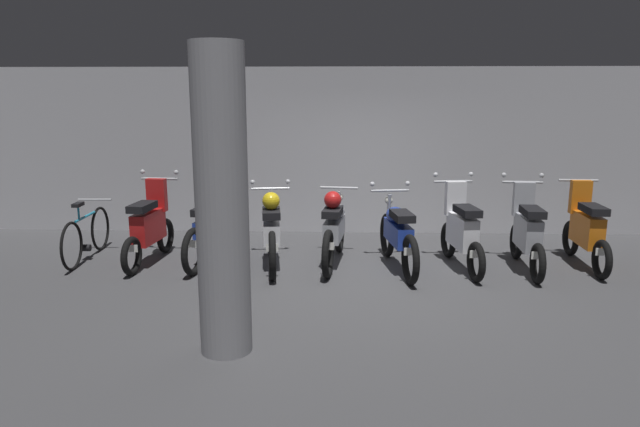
{
  "coord_description": "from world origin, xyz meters",
  "views": [
    {
      "loc": [
        -0.35,
        -7.14,
        2.39
      ],
      "look_at": [
        -0.64,
        0.68,
        0.75
      ],
      "focal_mm": 32.15,
      "sensor_mm": 36.0,
      "label": 1
    }
  ],
  "objects": [
    {
      "name": "motorbike_slot_3",
      "position": [
        -0.44,
        0.77,
        0.53
      ],
      "size": [
        0.56,
        1.95,
        1.08
      ],
      "color": "black",
      "rests_on": "ground"
    },
    {
      "name": "bicycle",
      "position": [
        -4.06,
        0.85,
        0.36
      ],
      "size": [
        0.5,
        1.73,
        0.89
      ],
      "color": "black",
      "rests_on": "ground"
    },
    {
      "name": "motorbike_slot_5",
      "position": [
        1.32,
        0.63,
        0.53
      ],
      "size": [
        0.59,
        1.68,
        1.29
      ],
      "color": "black",
      "rests_on": "ground"
    },
    {
      "name": "motorbike_slot_0",
      "position": [
        -3.08,
        0.74,
        0.53
      ],
      "size": [
        0.59,
        1.68,
        1.29
      ],
      "color": "black",
      "rests_on": "ground"
    },
    {
      "name": "support_pillar",
      "position": [
        -1.43,
        -2.1,
        1.42
      ],
      "size": [
        0.48,
        0.48,
        2.83
      ],
      "primitive_type": "cylinder",
      "color": "gray",
      "rests_on": "ground"
    },
    {
      "name": "motorbike_slot_6",
      "position": [
        2.21,
        0.59,
        0.53
      ],
      "size": [
        0.59,
        1.68,
        1.29
      ],
      "color": "black",
      "rests_on": "ground"
    },
    {
      "name": "motorbike_slot_7",
      "position": [
        3.09,
        0.8,
        0.52
      ],
      "size": [
        0.56,
        1.68,
        1.18
      ],
      "color": "black",
      "rests_on": "ground"
    },
    {
      "name": "motorbike_slot_4",
      "position": [
        0.44,
        0.56,
        0.49
      ],
      "size": [
        0.58,
        1.94,
        1.15
      ],
      "color": "black",
      "rests_on": "ground"
    },
    {
      "name": "back_wall",
      "position": [
        0.0,
        2.83,
        1.42
      ],
      "size": [
        16.0,
        0.3,
        2.83
      ],
      "primitive_type": "cube",
      "color": "#ADADB2",
      "rests_on": "ground"
    },
    {
      "name": "ground_plane",
      "position": [
        0.0,
        0.0,
        0.0
      ],
      "size": [
        80.0,
        80.0,
        0.0
      ],
      "primitive_type": "plane",
      "color": "#424244"
    },
    {
      "name": "motorbike_slot_1",
      "position": [
        -2.2,
        0.83,
        0.49
      ],
      "size": [
        0.59,
        1.94,
        1.15
      ],
      "color": "black",
      "rests_on": "ground"
    },
    {
      "name": "motorbike_slot_2",
      "position": [
        -1.32,
        0.66,
        0.53
      ],
      "size": [
        0.59,
        1.94,
        1.15
      ],
      "color": "black",
      "rests_on": "ground"
    }
  ]
}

